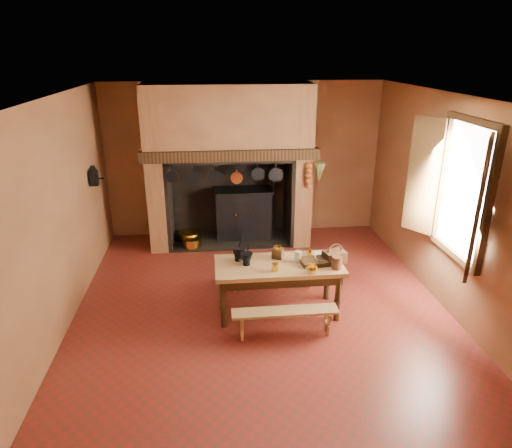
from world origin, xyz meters
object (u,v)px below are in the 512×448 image
Objects in this scene: iron_range at (244,213)px; bench_front at (285,317)px; coffee_grinder at (278,252)px; wicker_basket at (334,256)px; work_table at (279,272)px; mixing_bowl at (326,258)px.

bench_front is (0.25, -3.21, -0.21)m from iron_range.
coffee_grinder is (0.01, 0.74, 0.52)m from bench_front.
bench_front is at bearing -157.77° from wicker_basket.
wicker_basket is at bearing 6.14° from coffee_grinder.
work_table is 0.27m from coffee_grinder.
mixing_bowl is at bearing 1.99° from work_table.
work_table is 0.75m from wicker_basket.
coffee_grinder is (0.01, 0.18, 0.19)m from work_table.
bench_front is at bearing -90.00° from work_table.
mixing_bowl is at bearing -71.49° from iron_range.
wicker_basket reaches higher than bench_front.
mixing_bowl reaches higher than bench_front.
coffee_grinder is 0.64m from mixing_bowl.
iron_range reaches higher than coffee_grinder.
work_table is 0.65m from mixing_bowl.
work_table is 7.96× the size of coffee_grinder.
coffee_grinder is at bearing 149.58° from wicker_basket.
bench_front is 4.09× the size of wicker_basket.
mixing_bowl is at bearing 140.99° from wicker_basket.
iron_range reaches higher than work_table.
iron_range reaches higher than bench_front.
wicker_basket is (0.71, -0.21, 0.01)m from coffee_grinder.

